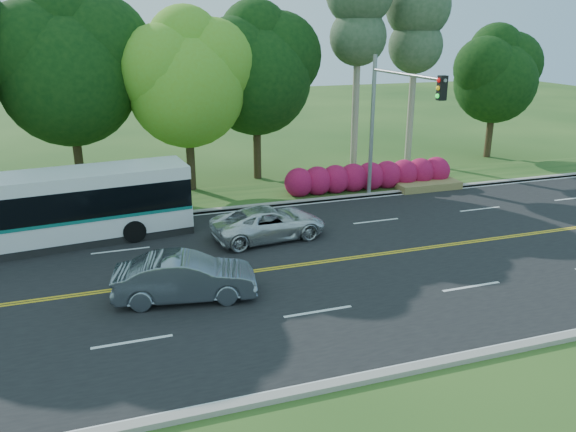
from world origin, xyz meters
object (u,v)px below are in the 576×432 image
object	(u,v)px
transit_bus	(46,211)
sedan	(185,277)
suv	(269,223)
traffic_signal	(392,109)

from	to	relation	value
transit_bus	sedan	bearing A→B (deg)	-61.59
transit_bus	suv	distance (m)	8.74
traffic_signal	suv	distance (m)	8.11
transit_bus	sedan	world-z (taller)	transit_bus
transit_bus	sedan	distance (m)	7.77
traffic_signal	sedan	distance (m)	13.22
traffic_signal	suv	world-z (taller)	traffic_signal
transit_bus	suv	world-z (taller)	transit_bus
transit_bus	suv	xyz separation A→B (m)	(8.47, -2.01, -0.78)
suv	sedan	bearing A→B (deg)	131.02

